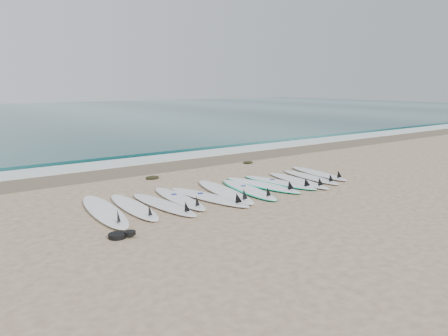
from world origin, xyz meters
TOP-DOWN VIEW (x-y plane):
  - ground at (0.00, 0.00)m, footprint 120.00×120.00m
  - wet_sand_band at (0.00, 4.10)m, footprint 120.00×1.80m
  - foam_band at (0.00, 5.50)m, footprint 120.00×1.40m
  - wave_crest at (0.00, 7.00)m, footprint 120.00×1.00m
  - surfboard_0 at (-3.38, 0.10)m, footprint 0.95×2.96m
  - surfboard_1 at (-2.74, 0.04)m, footprint 0.70×2.55m
  - surfboard_2 at (-2.12, -0.18)m, footprint 0.68×2.52m
  - surfboard_3 at (-1.57, 0.07)m, footprint 0.74×2.55m
  - surfboard_4 at (-0.93, -0.26)m, footprint 0.96×2.67m
  - surfboard_5 at (-0.33, -0.06)m, footprint 1.04×2.86m
  - surfboard_6 at (0.31, -0.20)m, footprint 1.01×2.60m
  - surfboard_7 at (0.95, -0.03)m, footprint 0.93×2.63m
  - surfboard_8 at (1.54, -0.06)m, footprint 0.95×2.51m
  - surfboard_9 at (2.09, -0.24)m, footprint 0.77×2.51m
  - surfboard_10 at (2.72, -0.12)m, footprint 0.75×2.38m
  - surfboard_11 at (3.31, 0.09)m, footprint 0.85×2.48m
  - seaweed_near at (-0.95, 2.62)m, footprint 0.41×0.32m
  - seaweed_far at (2.88, 2.91)m, footprint 0.37×0.29m
  - leash_coil at (-3.72, -1.47)m, footprint 0.46×0.36m

SIDE VIEW (x-z plane):
  - ground at x=0.00m, z-range 0.00..0.00m
  - wet_sand_band at x=0.00m, z-range 0.00..0.01m
  - foam_band at x=0.00m, z-range 0.00..0.04m
  - seaweed_far at x=2.88m, z-range 0.00..0.07m
  - seaweed_near at x=-0.95m, z-range 0.00..0.08m
  - surfboard_8 at x=1.54m, z-range -0.11..0.20m
  - surfboard_6 at x=0.31m, z-range -0.11..0.21m
  - surfboard_7 at x=0.95m, z-range -0.11..0.21m
  - leash_coil at x=-3.72m, z-range -0.01..0.10m
  - wave_crest at x=0.00m, z-range 0.00..0.10m
  - surfboard_10 at x=2.72m, z-range -0.10..0.20m
  - surfboard_11 at x=3.31m, z-range -0.10..0.21m
  - surfboard_9 at x=2.09m, z-range -0.10..0.21m
  - surfboard_2 at x=-2.12m, z-range -0.10..0.21m
  - surfboard_3 at x=-1.57m, z-range -0.10..0.22m
  - surfboard_1 at x=-2.74m, z-range -0.11..0.22m
  - surfboard_4 at x=-0.93m, z-range -0.11..0.23m
  - surfboard_5 at x=-0.33m, z-range -0.12..0.24m
  - surfboard_0 at x=-3.38m, z-range -0.12..0.25m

